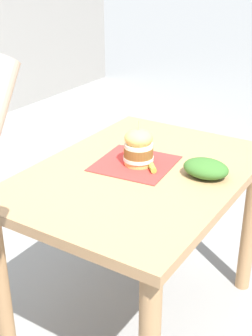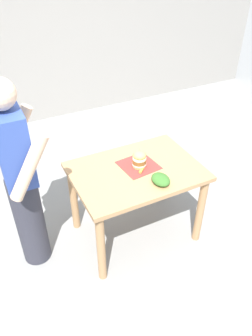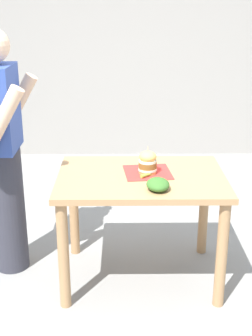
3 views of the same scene
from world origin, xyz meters
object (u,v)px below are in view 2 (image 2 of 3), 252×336
at_px(sandwich, 139,159).
at_px(pickle_spear, 142,169).
at_px(diner_across_table, 21,179).
at_px(side_salad, 161,179).
at_px(patio_table, 136,182).

distance_m(sandwich, pickle_spear, 0.09).
bearing_deg(diner_across_table, side_salad, -110.96).
relative_size(patio_table, diner_across_table, 0.65).
distance_m(patio_table, side_salad, 0.31).
height_order(patio_table, side_salad, side_salad).
bearing_deg(pickle_spear, patio_table, 41.64).
bearing_deg(side_salad, patio_table, 20.26).
relative_size(pickle_spear, side_salad, 0.52).
xyz_separation_m(sandwich, diner_across_table, (0.11, 0.97, 0.04)).
height_order(pickle_spear, side_salad, side_salad).
bearing_deg(pickle_spear, sandwich, -8.52).
relative_size(patio_table, side_salad, 6.10).
height_order(patio_table, pickle_spear, pickle_spear).
xyz_separation_m(sandwich, pickle_spear, (-0.07, 0.01, -0.06)).
relative_size(sandwich, pickle_spear, 1.98).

